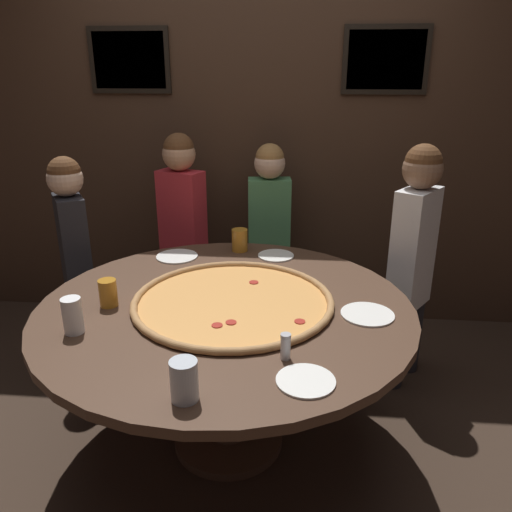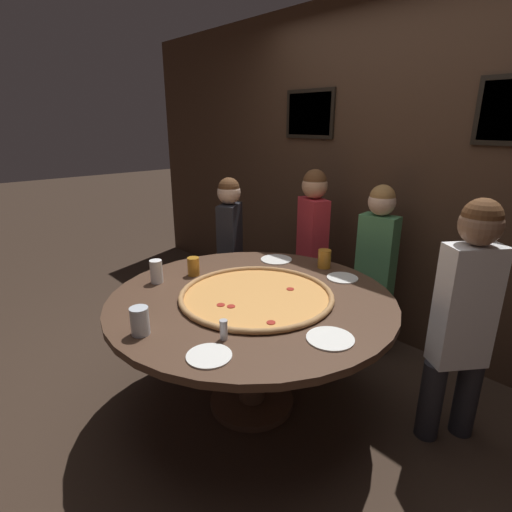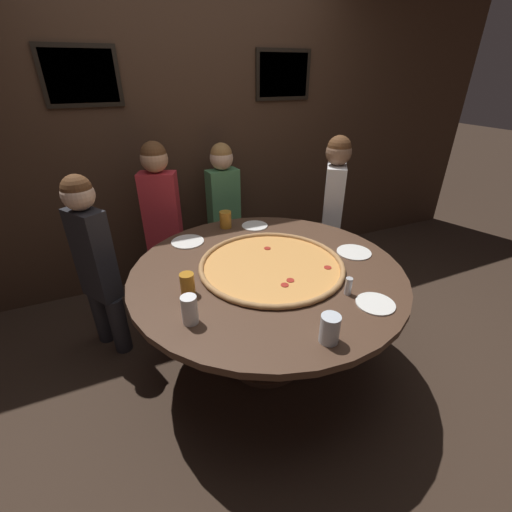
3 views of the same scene
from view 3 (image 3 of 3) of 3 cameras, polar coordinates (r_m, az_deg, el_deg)
name	(u,v)px [view 3 (image 3 of 3)]	position (r m, az deg, el deg)	size (l,w,h in m)	color
ground_plane	(266,359)	(2.52, 1.61, -16.72)	(24.00, 24.00, 0.00)	#38281E
back_wall	(196,134)	(3.14, -9.92, 19.34)	(6.40, 0.08, 2.60)	#3D281C
dining_table	(267,286)	(2.12, 1.83, -4.99)	(1.63, 1.63, 0.74)	#4C3323
giant_pizza	(271,265)	(2.07, 2.60, -1.48)	(0.88, 0.88, 0.03)	#E0994C
drink_cup_beside_pizza	(190,310)	(1.63, -11.01, -8.79)	(0.08, 0.08, 0.14)	white
drink_cup_by_shaker	(187,284)	(1.84, -11.36, -4.57)	(0.08, 0.08, 0.12)	#BC7A23
drink_cup_near_left	(226,220)	(2.59, -5.10, 6.07)	(0.09, 0.09, 0.12)	#BC7A23
drink_cup_centre_back	(330,329)	(1.54, 12.19, -11.77)	(0.09, 0.09, 0.13)	silver
white_plate_beside_cup	(354,252)	(2.32, 16.00, 0.60)	(0.22, 0.22, 0.01)	white
white_plate_left_side	(375,304)	(1.86, 19.28, -7.51)	(0.20, 0.20, 0.01)	white
white_plate_near_front	(188,242)	(2.42, -11.32, 2.37)	(0.22, 0.22, 0.01)	white
white_plate_far_back	(255,226)	(2.62, -0.22, 5.07)	(0.20, 0.20, 0.01)	white
condiment_shaker	(348,286)	(1.87, 15.15, -4.85)	(0.04, 0.04, 0.10)	silver
diner_side_left	(162,217)	(2.84, -15.36, 6.36)	(0.36, 0.24, 1.34)	#232328
diner_far_left	(224,208)	(3.04, -5.39, 7.99)	(0.33, 0.19, 1.28)	#232328
diner_side_right	(332,208)	(2.99, 12.63, 7.88)	(0.29, 0.35, 1.35)	#232328
diner_centre_back	(95,259)	(2.44, -25.32, -0.39)	(0.27, 0.33, 1.27)	#232328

